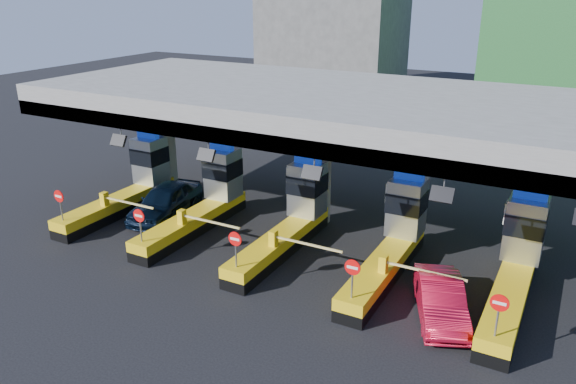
% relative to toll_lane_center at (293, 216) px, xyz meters
% --- Properties ---
extents(ground, '(120.00, 120.00, 0.00)m').
position_rel_toll_lane_center_xyz_m(ground, '(-0.00, -0.28, -1.40)').
color(ground, black).
rests_on(ground, ground).
extents(toll_canopy, '(28.00, 12.09, 7.00)m').
position_rel_toll_lane_center_xyz_m(toll_canopy, '(-0.00, 2.59, 4.74)').
color(toll_canopy, slate).
rests_on(toll_canopy, ground).
extents(toll_lane_far_left, '(4.43, 8.00, 4.16)m').
position_rel_toll_lane_center_xyz_m(toll_lane_far_left, '(-10.00, 0.00, 0.00)').
color(toll_lane_far_left, black).
rests_on(toll_lane_far_left, ground).
extents(toll_lane_left, '(4.43, 8.00, 4.16)m').
position_rel_toll_lane_center_xyz_m(toll_lane_left, '(-5.00, 0.00, 0.00)').
color(toll_lane_left, black).
rests_on(toll_lane_left, ground).
extents(toll_lane_center, '(4.43, 8.00, 4.16)m').
position_rel_toll_lane_center_xyz_m(toll_lane_center, '(0.00, 0.00, 0.00)').
color(toll_lane_center, black).
rests_on(toll_lane_center, ground).
extents(toll_lane_right, '(4.43, 8.00, 4.16)m').
position_rel_toll_lane_center_xyz_m(toll_lane_right, '(5.00, 0.00, 0.00)').
color(toll_lane_right, black).
rests_on(toll_lane_right, ground).
extents(toll_lane_far_right, '(4.43, 8.00, 4.16)m').
position_rel_toll_lane_center_xyz_m(toll_lane_far_right, '(10.00, 0.00, 0.00)').
color(toll_lane_far_right, black).
rests_on(toll_lane_far_right, ground).
extents(bg_building_concrete, '(14.00, 10.00, 18.00)m').
position_rel_toll_lane_center_xyz_m(bg_building_concrete, '(-14.00, 35.72, 7.60)').
color(bg_building_concrete, '#4C4C49').
rests_on(bg_building_concrete, ground).
extents(van, '(2.87, 5.52, 1.79)m').
position_rel_toll_lane_center_xyz_m(van, '(-7.46, -0.33, -0.50)').
color(van, black).
rests_on(van, ground).
extents(red_car, '(3.13, 4.76, 1.48)m').
position_rel_toll_lane_center_xyz_m(red_car, '(7.81, -3.04, -0.66)').
color(red_car, '#B40D26').
rests_on(red_car, ground).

